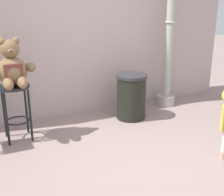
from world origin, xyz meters
TOP-DOWN VIEW (x-y plane):
  - ground_plane at (0.00, 0.00)m, footprint 24.00×24.00m
  - bar_stool_with_teddy at (-1.10, 1.34)m, footprint 0.41×0.41m
  - teddy_bear at (-1.10, 1.31)m, footprint 0.61×0.54m
  - trash_bin at (0.73, 1.34)m, footprint 0.51×0.51m
  - lamppost at (1.66, 1.65)m, footprint 0.34×0.34m

SIDE VIEW (x-z plane):
  - ground_plane at x=0.00m, z-range 0.00..0.00m
  - trash_bin at x=0.73m, z-range 0.00..0.76m
  - bar_stool_with_teddy at x=-1.10m, z-range 0.17..0.97m
  - teddy_bear at x=-1.10m, z-range 0.71..1.35m
  - lamppost at x=1.66m, z-range -0.29..2.35m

